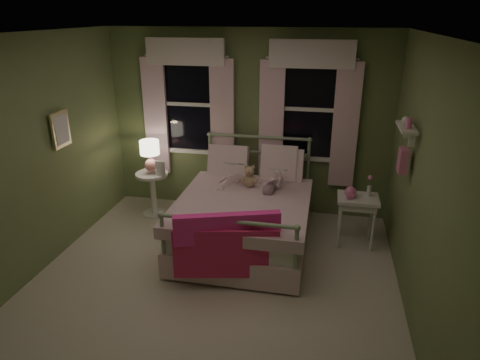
% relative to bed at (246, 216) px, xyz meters
% --- Properties ---
extents(room_shell, '(4.20, 4.20, 4.20)m').
position_rel_bed_xyz_m(room_shell, '(-0.19, -1.02, 0.92)').
color(room_shell, beige).
rests_on(room_shell, ground).
extents(bed, '(1.58, 2.04, 1.18)m').
position_rel_bed_xyz_m(bed, '(0.00, 0.00, 0.00)').
color(bed, white).
rests_on(bed, ground).
extents(pink_throw, '(1.09, 0.44, 0.71)m').
position_rel_bed_xyz_m(pink_throw, '(-0.01, -1.02, 0.23)').
color(pink_throw, '#FC319B').
rests_on(pink_throw, bed).
extents(child_left, '(0.32, 0.25, 0.77)m').
position_rel_bed_xyz_m(child_left, '(-0.29, 0.43, 0.58)').
color(child_left, '#F7D1DD').
rests_on(child_left, bed).
extents(child_right, '(0.42, 0.34, 0.80)m').
position_rel_bed_xyz_m(child_right, '(0.27, 0.43, 0.59)').
color(child_right, '#F7D1DD').
rests_on(child_right, bed).
extents(book_left, '(0.21, 0.13, 0.26)m').
position_rel_bed_xyz_m(book_left, '(-0.29, 0.18, 0.59)').
color(book_left, beige).
rests_on(book_left, child_left).
extents(book_right, '(0.20, 0.12, 0.26)m').
position_rel_bed_xyz_m(book_right, '(0.27, 0.18, 0.54)').
color(book_right, beige).
rests_on(book_right, child_right).
extents(teddy_bear, '(0.22, 0.18, 0.30)m').
position_rel_bed_xyz_m(teddy_bear, '(-0.01, 0.27, 0.42)').
color(teddy_bear, tan).
rests_on(teddy_bear, bed).
extents(nightstand_left, '(0.46, 0.46, 0.65)m').
position_rel_bed_xyz_m(nightstand_left, '(-1.47, 0.54, 0.04)').
color(nightstand_left, white).
rests_on(nightstand_left, ground).
extents(table_lamp, '(0.27, 0.27, 0.45)m').
position_rel_bed_xyz_m(table_lamp, '(-1.47, 0.54, 0.58)').
color(table_lamp, pink).
rests_on(table_lamp, nightstand_left).
extents(book_nightstand, '(0.22, 0.26, 0.02)m').
position_rel_bed_xyz_m(book_nightstand, '(-1.37, 0.46, 0.28)').
color(book_nightstand, beige).
rests_on(book_nightstand, nightstand_left).
extents(nightstand_right, '(0.50, 0.40, 0.64)m').
position_rel_bed_xyz_m(nightstand_right, '(1.37, 0.26, 0.17)').
color(nightstand_right, white).
rests_on(nightstand_right, ground).
extents(pink_toy, '(0.14, 0.19, 0.14)m').
position_rel_bed_xyz_m(pink_toy, '(1.27, 0.26, 0.33)').
color(pink_toy, pink).
rests_on(pink_toy, nightstand_right).
extents(bud_vase, '(0.06, 0.06, 0.28)m').
position_rel_bed_xyz_m(bud_vase, '(1.49, 0.31, 0.41)').
color(bud_vase, white).
rests_on(bud_vase, nightstand_right).
extents(window_left, '(1.34, 0.13, 1.96)m').
position_rel_bed_xyz_m(window_left, '(-1.04, 1.01, 1.25)').
color(window_left, black).
rests_on(window_left, room_shell).
extents(window_right, '(1.34, 0.13, 1.96)m').
position_rel_bed_xyz_m(window_right, '(0.66, 1.01, 1.25)').
color(window_right, black).
rests_on(window_right, room_shell).
extents(wall_shelf, '(0.15, 0.50, 0.60)m').
position_rel_bed_xyz_m(wall_shelf, '(1.71, -0.32, 1.15)').
color(wall_shelf, white).
rests_on(wall_shelf, room_shell).
extents(framed_picture, '(0.03, 0.32, 0.42)m').
position_rel_bed_xyz_m(framed_picture, '(-2.13, -0.42, 1.12)').
color(framed_picture, beige).
rests_on(framed_picture, room_shell).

